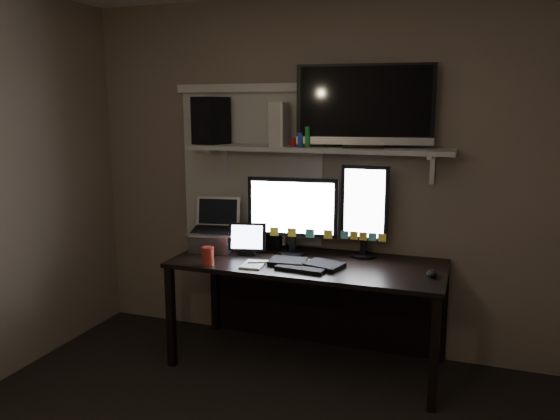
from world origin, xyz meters
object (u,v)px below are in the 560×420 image
at_px(desk, 312,281).
at_px(tablet, 248,239).
at_px(mouse, 432,273).
at_px(tv, 365,106).
at_px(cup, 208,256).
at_px(game_console, 281,124).
at_px(laptop, 212,226).
at_px(keyboard, 306,264).
at_px(speaker, 211,121).
at_px(monitor_landscape, 293,215).
at_px(monitor_portrait, 364,211).

distance_m(desk, tablet, 0.54).
height_order(mouse, tv, tv).
relative_size(cup, game_console, 0.40).
xyz_separation_m(tablet, laptop, (-0.29, 0.02, 0.07)).
bearing_deg(laptop, keyboard, -21.71).
distance_m(keyboard, mouse, 0.79).
distance_m(cup, game_console, 1.03).
bearing_deg(speaker, monitor_landscape, 11.93).
distance_m(desk, monitor_landscape, 0.48).
distance_m(monitor_portrait, cup, 1.10).
bearing_deg(mouse, laptop, 168.31).
xyz_separation_m(tv, speaker, (-1.11, -0.02, -0.10)).
bearing_deg(laptop, monitor_portrait, 0.07).
bearing_deg(mouse, cup, -178.47).
height_order(desk, mouse, mouse).
height_order(mouse, game_console, game_console).
bearing_deg(mouse, tv, 141.62).
bearing_deg(mouse, speaker, 162.51).
bearing_deg(speaker, monitor_portrait, 19.50).
relative_size(keyboard, cup, 4.10).
relative_size(laptop, game_console, 1.23).
bearing_deg(monitor_portrait, monitor_landscape, -168.75).
distance_m(monitor_portrait, laptop, 1.08).
distance_m(laptop, game_console, 0.87).
xyz_separation_m(keyboard, laptop, (-0.75, 0.15, 0.17)).
relative_size(monitor_landscape, tv, 0.70).
bearing_deg(laptop, mouse, -14.55).
relative_size(desk, monitor_landscape, 2.86).
relative_size(keyboard, laptop, 1.33).
bearing_deg(cup, desk, 34.82).
xyz_separation_m(monitor_portrait, mouse, (0.48, -0.30, -0.30)).
height_order(tablet, tv, tv).
xyz_separation_m(desk, cup, (-0.59, -0.41, 0.24)).
bearing_deg(speaker, desk, 11.49).
bearing_deg(monitor_landscape, laptop, -176.73).
distance_m(keyboard, tv, 1.10).
bearing_deg(speaker, tablet, -9.65).
relative_size(laptop, tv, 0.41).
height_order(desk, monitor_landscape, monitor_landscape).
xyz_separation_m(monitor_landscape, mouse, (0.96, -0.21, -0.26)).
relative_size(tablet, speaker, 0.77).
xyz_separation_m(monitor_landscape, keyboard, (0.17, -0.25, -0.26)).
distance_m(desk, laptop, 0.82).
height_order(monitor_landscape, keyboard, monitor_landscape).
distance_m(tv, speaker, 1.11).
bearing_deg(laptop, tablet, -14.12).
relative_size(mouse, cup, 0.83).
distance_m(monitor_portrait, tablet, 0.83).
relative_size(desk, cup, 15.17).
bearing_deg(game_console, laptop, -170.00).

